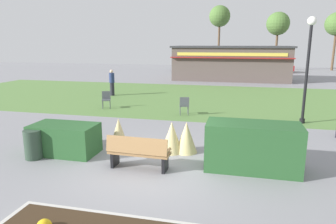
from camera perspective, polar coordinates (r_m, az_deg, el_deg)
ground_plane at (r=8.56m, az=-2.77°, el=-10.56°), size 80.00×80.00×0.00m
lawn_patch at (r=19.35m, az=6.54°, el=2.55°), size 36.00×12.00×0.01m
park_bench at (r=8.43m, az=-5.50°, el=-7.48°), size 1.71×0.57×0.95m
hedge_left at (r=10.10m, az=-18.59°, el=-4.75°), size 2.00×1.10×0.93m
hedge_right at (r=8.64m, az=15.38°, el=-6.22°), size 2.48×1.10×1.29m
ornamental_grass_behind_left at (r=9.68m, az=3.42°, el=-4.69°), size 0.70×0.70×0.98m
ornamental_grass_behind_right at (r=9.67m, az=0.71°, el=-4.67°), size 0.70×0.70×0.99m
ornamental_grass_behind_center at (r=10.54m, az=-9.11°, el=-3.58°), size 0.58×0.58×0.91m
lamppost_mid at (r=14.09m, az=24.56°, el=9.09°), size 0.36×0.36×4.42m
trash_bin at (r=10.00m, az=-23.70°, el=-5.52°), size 0.52×0.52×0.87m
food_kiosk at (r=29.55m, az=11.57°, el=8.91°), size 10.67×4.70×3.12m
cafe_chair_west at (r=16.56m, az=-11.37°, el=2.52°), size 0.57×0.57×0.89m
cafe_chair_east at (r=14.63m, az=3.03°, el=1.43°), size 0.53×0.53×0.89m
person_standing at (r=20.49m, az=-10.35°, el=5.41°), size 0.34×0.34×1.69m
parked_car_west_slot at (r=38.67m, az=4.25°, el=8.58°), size 4.29×2.23×1.20m
parked_car_center_slot at (r=38.20m, az=11.82°, el=8.30°), size 4.27×2.18×1.20m
parked_car_east_slot at (r=38.37m, az=18.99°, el=7.90°), size 4.28×2.21×1.20m
tree_left_bg at (r=41.48m, az=19.72°, el=15.10°), size 2.80×2.80×7.11m
tree_center_bg at (r=43.57m, az=9.56°, el=17.02°), size 2.80×2.80×8.29m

